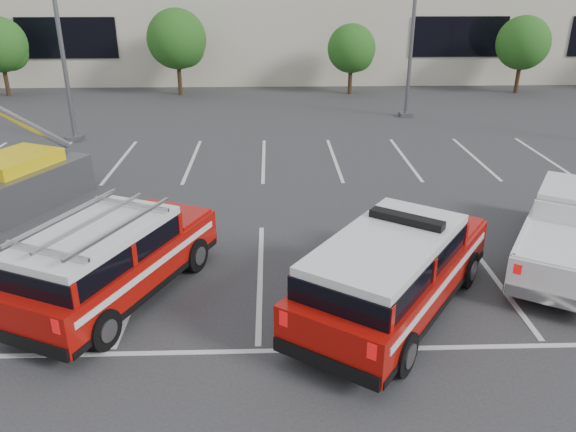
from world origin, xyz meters
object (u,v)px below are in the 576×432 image
object	(u,v)px
convention_building	(268,2)
white_pickup	(572,235)
tree_right	(524,45)
light_pole_mid	(415,5)
tree_mid_left	(179,41)
tree_mid_right	(353,50)
ladder_suv	(112,265)
light_pole_left	(56,11)
utility_rig	(13,182)
fire_chief_suv	(393,277)
tree_left	(2,47)

from	to	relation	value
convention_building	white_pickup	bearing A→B (deg)	-76.96
tree_right	light_pole_mid	xyz separation A→B (m)	(-8.09, -6.05, 2.41)
tree_mid_left	tree_mid_right	bearing A→B (deg)	-0.00
white_pickup	ladder_suv	world-z (taller)	ladder_suv
light_pole_left	white_pickup	bearing A→B (deg)	-36.69
tree_mid_left	light_pole_mid	size ratio (longest dim) A/B	0.47
ladder_suv	utility_rig	world-z (taller)	utility_rig
fire_chief_suv	tree_right	bearing A→B (deg)	97.51
light_pole_left	convention_building	bearing A→B (deg)	67.61
light_pole_mid	utility_rig	bearing A→B (deg)	-142.18
light_pole_left	utility_rig	bearing A→B (deg)	-85.95
convention_building	tree_mid_right	bearing A→B (deg)	-63.43
tree_mid_left	light_pole_left	distance (m)	10.73
convention_building	white_pickup	world-z (taller)	convention_building
convention_building	utility_rig	xyz separation A→B (m)	(-7.67, -27.11, -4.03)
white_pickup	ladder_suv	xyz separation A→B (m)	(-10.53, -1.35, 0.10)
tree_mid_left	light_pole_left	bearing A→B (deg)	-107.10
fire_chief_suv	tree_mid_left	bearing A→B (deg)	143.02
white_pickup	tree_left	bearing A→B (deg)	167.71
fire_chief_suv	white_pickup	xyz separation A→B (m)	(4.74, 2.08, -0.11)
tree_left	utility_rig	size ratio (longest dim) A/B	0.94
tree_left	ladder_suv	xyz separation A→B (m)	(11.82, -22.91, -1.97)
light_pole_left	light_pole_mid	world-z (taller)	same
tree_left	light_pole_left	size ratio (longest dim) A/B	0.43
tree_left	fire_chief_suv	bearing A→B (deg)	-53.29
fire_chief_suv	ladder_suv	world-z (taller)	ladder_suv
tree_mid_left	ladder_suv	xyz separation A→B (m)	(1.82, -22.91, -2.24)
tree_right	utility_rig	xyz separation A→B (m)	(-22.58, -17.29, -2.08)
white_pickup	light_pole_mid	bearing A→B (deg)	123.33
convention_building	tree_right	size ratio (longest dim) A/B	13.58
tree_mid_left	white_pickup	world-z (taller)	tree_mid_left
convention_building	tree_mid_right	distance (m)	11.20
tree_left	ladder_suv	size ratio (longest dim) A/B	0.81
tree_mid_right	light_pole_left	xyz separation A→B (m)	(-13.09, -10.05, 2.68)
light_pole_mid	ladder_suv	bearing A→B (deg)	-120.88
convention_building	ladder_suv	size ratio (longest dim) A/B	10.98
tree_left	utility_rig	bearing A→B (deg)	-66.77
convention_building	white_pickup	xyz separation A→B (m)	(7.27, -31.38, -4.02)
tree_mid_left	fire_chief_suv	distance (m)	24.93
convention_building	white_pickup	size ratio (longest dim) A/B	10.11
tree_left	ladder_suv	world-z (taller)	tree_left
tree_mid_left	white_pickup	bearing A→B (deg)	-60.17
light_pole_mid	fire_chief_suv	bearing A→B (deg)	-103.70
light_pole_left	light_pole_mid	bearing A→B (deg)	14.93
tree_right	tree_mid_left	bearing A→B (deg)	180.00
light_pole_left	light_pole_mid	size ratio (longest dim) A/B	1.00
fire_chief_suv	utility_rig	world-z (taller)	utility_rig
ladder_suv	utility_rig	size ratio (longest dim) A/B	1.17
light_pole_left	light_pole_mid	distance (m)	15.52
tree_mid_left	utility_rig	bearing A→B (deg)	-98.48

